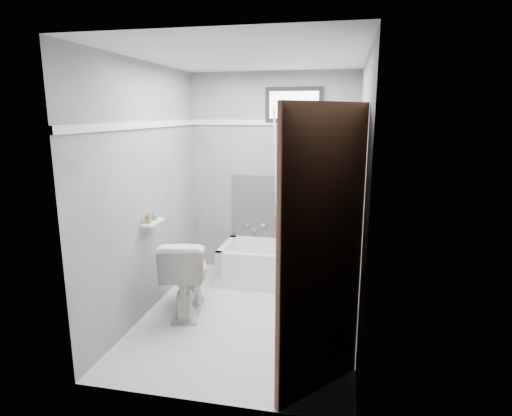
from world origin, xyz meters
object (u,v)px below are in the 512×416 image
(office_chair, at_px, (324,229))
(toilet, at_px, (187,275))
(door, at_px, (362,274))
(soap_bottle_b, at_px, (155,215))
(soap_bottle_a, at_px, (148,218))
(bathtub, at_px, (286,265))

(office_chair, relative_size, toilet, 1.40)
(door, relative_size, soap_bottle_b, 22.89)
(office_chair, bearing_deg, toilet, -127.47)
(soap_bottle_a, xyz_separation_m, soap_bottle_b, (0.00, 0.14, -0.01))
(door, bearing_deg, soap_bottle_b, 145.90)
(office_chair, xyz_separation_m, door, (0.33, -2.25, 0.34))
(bathtub, xyz_separation_m, toilet, (-0.85, -0.94, 0.17))
(bathtub, xyz_separation_m, soap_bottle_b, (-1.17, -0.91, 0.75))
(bathtub, xyz_separation_m, office_chair, (0.42, 0.04, 0.45))
(office_chair, bearing_deg, soap_bottle_b, -134.26)
(toilet, distance_m, soap_bottle_b, 0.67)
(soap_bottle_a, bearing_deg, toilet, 18.98)
(soap_bottle_a, bearing_deg, door, -31.14)
(bathtub, height_order, soap_bottle_a, soap_bottle_a)
(toilet, bearing_deg, soap_bottle_a, 7.13)
(bathtub, relative_size, office_chair, 1.40)
(office_chair, xyz_separation_m, toilet, (-1.27, -0.98, -0.28))
(toilet, height_order, soap_bottle_b, soap_bottle_b)
(office_chair, distance_m, toilet, 1.63)
(toilet, bearing_deg, bathtub, -143.97)
(bathtub, xyz_separation_m, soap_bottle_a, (-1.17, -1.05, 0.76))
(soap_bottle_b, bearing_deg, office_chair, 30.87)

